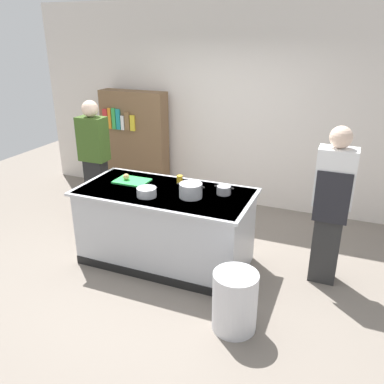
% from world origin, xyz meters
% --- Properties ---
extents(ground_plane, '(10.00, 10.00, 0.00)m').
position_xyz_m(ground_plane, '(0.00, 0.00, 0.00)').
color(ground_plane, slate).
extents(back_wall, '(6.40, 0.12, 3.00)m').
position_xyz_m(back_wall, '(0.00, 2.10, 1.50)').
color(back_wall, silver).
rests_on(back_wall, ground_plane).
extents(counter_island, '(1.98, 0.98, 0.90)m').
position_xyz_m(counter_island, '(0.00, -0.00, 0.47)').
color(counter_island, '#B7BABF').
rests_on(counter_island, ground_plane).
extents(cutting_board, '(0.40, 0.28, 0.02)m').
position_xyz_m(cutting_board, '(-0.48, 0.11, 0.91)').
color(cutting_board, green).
rests_on(cutting_board, counter_island).
extents(onion, '(0.08, 0.08, 0.08)m').
position_xyz_m(onion, '(-0.55, 0.10, 0.96)').
color(onion, tan).
rests_on(onion, cutting_board).
extents(stock_pot, '(0.31, 0.25, 0.16)m').
position_xyz_m(stock_pot, '(0.34, -0.05, 0.98)').
color(stock_pot, '#B7BABF').
rests_on(stock_pot, counter_island).
extents(sauce_pan, '(0.22, 0.15, 0.09)m').
position_xyz_m(sauce_pan, '(0.64, 0.16, 0.95)').
color(sauce_pan, '#99999E').
rests_on(sauce_pan, counter_island).
extents(mixing_bowl, '(0.21, 0.21, 0.10)m').
position_xyz_m(mixing_bowl, '(-0.11, -0.21, 0.95)').
color(mixing_bowl, '#B7BABF').
rests_on(mixing_bowl, counter_island).
extents(juice_cup, '(0.07, 0.07, 0.10)m').
position_xyz_m(juice_cup, '(0.06, 0.27, 0.95)').
color(juice_cup, yellow).
rests_on(juice_cup, counter_island).
extents(trash_bin, '(0.41, 0.41, 0.58)m').
position_xyz_m(trash_bin, '(1.08, -0.81, 0.29)').
color(trash_bin, silver).
rests_on(trash_bin, ground_plane).
extents(person_chef, '(0.38, 0.25, 1.72)m').
position_xyz_m(person_chef, '(1.76, 0.31, 0.91)').
color(person_chef, '#2D2D2D').
rests_on(person_chef, ground_plane).
extents(person_guest, '(0.38, 0.24, 1.72)m').
position_xyz_m(person_guest, '(-1.40, 0.67, 0.91)').
color(person_guest, black).
rests_on(person_guest, ground_plane).
extents(bookshelf, '(1.10, 0.31, 1.70)m').
position_xyz_m(bookshelf, '(-1.41, 1.80, 0.85)').
color(bookshelf, brown).
rests_on(bookshelf, ground_plane).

